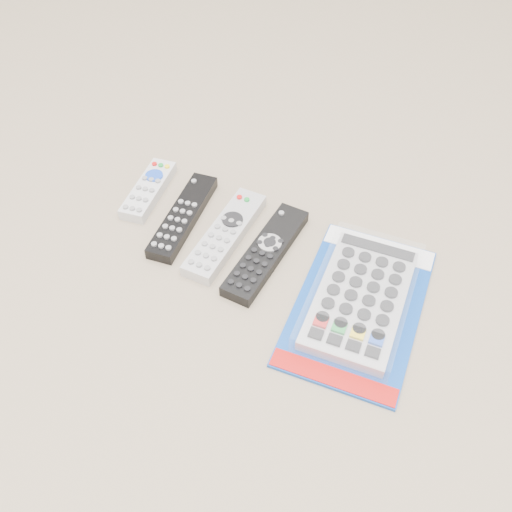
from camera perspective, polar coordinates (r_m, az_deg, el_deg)
The scene contains 5 objects.
remote_small_grey at distance 0.99m, azimuth -10.70°, elevation 6.54°, with size 0.07×0.15×0.02m.
remote_slim_black at distance 0.93m, azimuth -7.32°, elevation 3.95°, with size 0.07×0.20×0.02m.
remote_silver_dvd at distance 0.89m, azimuth -3.09°, elevation 2.20°, with size 0.06×0.20×0.02m.
remote_large_black at distance 0.87m, azimuth 1.01°, elevation 0.38°, with size 0.05×0.20×0.02m.
jumbo_remote_packaged at distance 0.82m, azimuth 10.40°, elevation -4.11°, with size 0.20×0.30×0.04m.
Camera 1 is at (0.28, -0.50, 0.65)m, focal length 40.00 mm.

